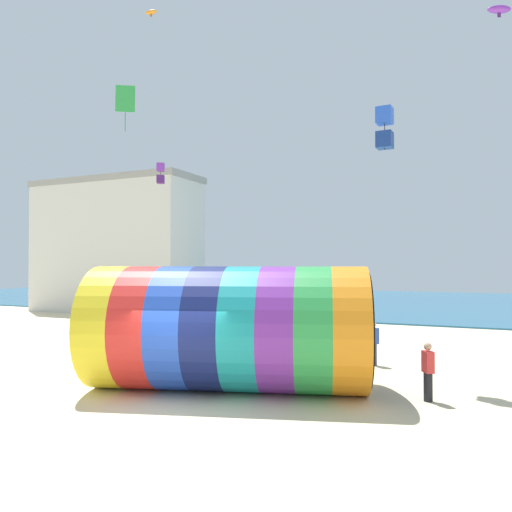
# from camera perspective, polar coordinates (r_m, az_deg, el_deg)

# --- Properties ---
(ground_plane) EXTENTS (120.00, 120.00, 0.00)m
(ground_plane) POSITION_cam_1_polar(r_m,az_deg,el_deg) (13.62, -10.03, -16.91)
(ground_plane) COLOR beige
(sea) EXTENTS (120.00, 40.00, 0.10)m
(sea) POSITION_cam_1_polar(r_m,az_deg,el_deg) (52.65, 16.45, -5.03)
(sea) COLOR #236084
(sea) RESTS_ON ground
(giant_inflatable_tube) EXTENTS (8.87, 5.93, 3.69)m
(giant_inflatable_tube) POSITION_cam_1_polar(r_m,az_deg,el_deg) (15.07, -3.10, -8.23)
(giant_inflatable_tube) COLOR yellow
(giant_inflatable_tube) RESTS_ON ground
(kite_handler) EXTENTS (0.38, 0.42, 1.60)m
(kite_handler) POSITION_cam_1_polar(r_m,az_deg,el_deg) (14.77, 19.06, -12.38)
(kite_handler) COLOR black
(kite_handler) RESTS_ON ground
(kite_blue_box) EXTENTS (0.56, 0.56, 1.51)m
(kite_blue_box) POSITION_cam_1_polar(r_m,az_deg,el_deg) (18.35, 14.49, 13.99)
(kite_blue_box) COLOR blue
(kite_purple_box) EXTENTS (0.57, 0.57, 1.20)m
(kite_purple_box) POSITION_cam_1_polar(r_m,az_deg,el_deg) (28.51, -10.85, 9.26)
(kite_purple_box) COLOR purple
(kite_orange_parafoil) EXTENTS (0.83, 0.45, 0.44)m
(kite_orange_parafoil) POSITION_cam_1_polar(r_m,az_deg,el_deg) (34.16, -11.90, 25.61)
(kite_orange_parafoil) COLOR orange
(kite_purple_parafoil) EXTENTS (1.18, 0.88, 0.60)m
(kite_purple_parafoil) POSITION_cam_1_polar(r_m,az_deg,el_deg) (27.85, 26.03, 24.00)
(kite_purple_parafoil) COLOR purple
(kite_green_diamond) EXTENTS (0.87, 0.65, 2.25)m
(kite_green_diamond) POSITION_cam_1_polar(r_m,az_deg,el_deg) (25.90, -14.71, 16.95)
(kite_green_diamond) COLOR green
(bystander_near_water) EXTENTS (0.41, 0.41, 1.55)m
(bystander_near_water) POSITION_cam_1_polar(r_m,az_deg,el_deg) (22.91, -15.22, -8.42)
(bystander_near_water) COLOR black
(bystander_near_water) RESTS_ON ground
(bystander_mid_beach) EXTENTS (0.41, 0.41, 1.62)m
(bystander_mid_beach) POSITION_cam_1_polar(r_m,az_deg,el_deg) (19.33, 13.29, -9.68)
(bystander_mid_beach) COLOR #383D56
(bystander_mid_beach) RESTS_ON ground
(promenade_building) EXTENTS (14.06, 4.87, 10.61)m
(promenade_building) POSITION_cam_1_polar(r_m,az_deg,el_deg) (41.47, -15.77, 1.16)
(promenade_building) COLOR silver
(promenade_building) RESTS_ON ground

